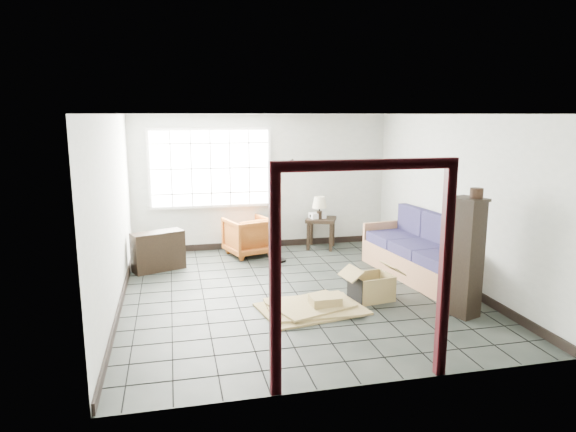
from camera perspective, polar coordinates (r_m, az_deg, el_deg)
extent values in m
plane|color=black|center=(7.72, 0.83, -8.45)|extent=(5.50, 5.50, 0.00)
cube|color=#A6ABA4|center=(10.04, -2.86, 3.78)|extent=(5.00, 0.02, 2.60)
cube|color=#A6ABA4|center=(4.82, 8.65, -4.51)|extent=(5.00, 0.02, 2.60)
cube|color=#A6ABA4|center=(7.22, -18.80, 0.27)|extent=(0.02, 5.50, 2.60)
cube|color=#A6ABA4|center=(8.33, 17.83, 1.72)|extent=(0.02, 5.50, 2.60)
cube|color=white|center=(7.27, 0.89, 11.24)|extent=(5.00, 5.50, 0.02)
cube|color=black|center=(10.26, -2.77, -3.12)|extent=(4.95, 0.03, 0.12)
cube|color=black|center=(7.54, -18.05, -9.02)|extent=(0.03, 5.45, 0.12)
cube|color=black|center=(8.60, 17.22, -6.46)|extent=(0.03, 5.45, 0.12)
cube|color=silver|center=(9.85, -8.60, 5.28)|extent=(2.32, 0.06, 1.52)
cube|color=white|center=(9.81, -8.58, 5.25)|extent=(2.20, 0.02, 1.40)
cube|color=#360C11|center=(4.71, -1.44, -7.95)|extent=(0.10, 0.08, 2.10)
cube|color=#360C11|center=(5.29, 17.02, -6.27)|extent=(0.10, 0.08, 2.10)
cube|color=#360C11|center=(4.71, 8.73, 5.66)|extent=(1.80, 0.08, 0.10)
cube|color=#9A6745|center=(8.63, 14.47, -5.30)|extent=(1.14, 2.27, 0.39)
cube|color=#9A6745|center=(7.73, 19.24, -6.33)|extent=(0.87, 0.17, 0.70)
cube|color=#9A6745|center=(9.50, 10.70, -2.67)|extent=(0.87, 0.17, 0.70)
cube|color=#9A6745|center=(8.75, 16.72, -2.45)|extent=(0.36, 2.18, 0.76)
cube|color=#1D1638|center=(7.98, 17.35, -4.68)|extent=(0.87, 0.79, 0.17)
cube|color=#1D1638|center=(8.11, 19.24, -2.64)|extent=(0.24, 0.71, 0.57)
cube|color=#1D1638|center=(8.54, 14.44, -3.49)|extent=(0.87, 0.79, 0.17)
cube|color=#1D1638|center=(8.66, 16.25, -1.60)|extent=(0.24, 0.71, 0.57)
cube|color=#1D1638|center=(9.13, 11.90, -2.44)|extent=(0.87, 0.79, 0.17)
cube|color=#1D1638|center=(9.24, 13.63, -0.69)|extent=(0.24, 0.71, 0.57)
imported|color=maroon|center=(9.64, -4.45, -2.05)|extent=(0.94, 0.91, 0.79)
cube|color=black|center=(10.08, 3.70, -0.40)|extent=(0.73, 0.73, 0.07)
cube|color=black|center=(9.96, 2.25, -2.28)|extent=(0.07, 0.07, 0.55)
cube|color=black|center=(9.90, 4.78, -2.38)|extent=(0.07, 0.07, 0.55)
cube|color=black|center=(10.38, 2.62, -1.72)|extent=(0.07, 0.07, 0.55)
cube|color=black|center=(10.33, 5.04, -1.82)|extent=(0.07, 0.07, 0.55)
cylinder|color=black|center=(9.98, 3.51, 0.14)|extent=(0.11, 0.11, 0.15)
cylinder|color=black|center=(9.96, 3.52, 0.87)|extent=(0.03, 0.03, 0.11)
cone|color=beige|center=(9.94, 3.53, 1.55)|extent=(0.29, 0.29, 0.22)
cube|color=silver|center=(10.05, 3.27, 0.07)|extent=(0.31, 0.26, 0.10)
cylinder|color=black|center=(9.99, 2.52, 0.01)|extent=(0.03, 0.06, 0.06)
cylinder|color=black|center=(9.28, -1.09, -4.93)|extent=(0.34, 0.34, 0.03)
cylinder|color=black|center=(9.08, -1.11, 0.28)|extent=(0.03, 0.03, 1.71)
cylinder|color=black|center=(8.90, -0.30, 5.89)|extent=(0.29, 0.09, 0.15)
sphere|color=black|center=(8.85, 0.55, 5.36)|extent=(0.19, 0.19, 0.15)
cube|color=black|center=(8.95, -14.22, -3.79)|extent=(0.92, 0.63, 0.66)
cube|color=black|center=(8.95, -14.22, -3.73)|extent=(0.85, 0.57, 0.03)
cube|color=black|center=(7.03, 19.05, -4.45)|extent=(0.40, 0.46, 1.55)
cube|color=black|center=(6.87, 19.46, 1.77)|extent=(0.45, 0.51, 0.04)
cylinder|color=black|center=(6.87, 20.22, 2.41)|extent=(0.22, 0.22, 0.12)
cube|color=olive|center=(7.53, 9.21, -9.02)|extent=(0.59, 0.50, 0.02)
cube|color=black|center=(7.35, 7.46, -8.08)|extent=(0.09, 0.42, 0.36)
cube|color=olive|center=(7.61, 10.98, -7.51)|extent=(0.09, 0.42, 0.36)
cube|color=olive|center=(7.30, 10.12, -8.28)|extent=(0.53, 0.11, 0.36)
cube|color=olive|center=(7.65, 8.42, -7.33)|extent=(0.53, 0.11, 0.36)
cube|color=olive|center=(7.23, 6.99, -6.34)|extent=(0.27, 0.45, 0.15)
cube|color=olive|center=(7.58, 11.52, -5.67)|extent=(0.27, 0.45, 0.15)
cube|color=olive|center=(7.05, 2.64, -10.27)|extent=(1.50, 1.19, 0.03)
cube|color=olive|center=(7.04, 2.64, -10.05)|extent=(1.19, 0.89, 0.03)
cube|color=olive|center=(7.03, 2.64, -9.84)|extent=(1.20, 1.03, 0.03)
cube|color=olive|center=(7.03, 4.11, -9.27)|extent=(0.40, 0.33, 0.11)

